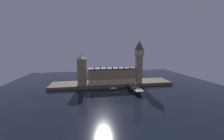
{
  "coord_description": "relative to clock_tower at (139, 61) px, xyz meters",
  "views": [
    {
      "loc": [
        -43.43,
        -206.84,
        67.84
      ],
      "look_at": [
        -3.7,
        20.0,
        31.13
      ],
      "focal_mm": 22.0,
      "sensor_mm": 36.0,
      "label": 1
    }
  ],
  "objects": [
    {
      "name": "pedestrian_far_rail",
      "position": [
        -22.67,
        -20.13,
        -38.67
      ],
      "size": [
        0.38,
        0.38,
        1.62
      ],
      "color": "black",
      "rests_on": "bridge"
    },
    {
      "name": "car_southbound_trail",
      "position": [
        -14.69,
        -17.94,
        -38.86
      ],
      "size": [
        2.12,
        4.41,
        1.41
      ],
      "color": "red",
      "rests_on": "bridge"
    },
    {
      "name": "boat_upstream",
      "position": [
        -50.8,
        -19.08,
        -44.47
      ],
      "size": [
        15.92,
        5.37,
        4.0
      ],
      "color": "#28282D",
      "rests_on": "ground_plane"
    },
    {
      "name": "street_lamp_mid",
      "position": [
        -11.63,
        -31.61,
        -35.35
      ],
      "size": [
        1.34,
        0.6,
        6.68
      ],
      "color": "#2D3333",
      "rests_on": "bridge"
    },
    {
      "name": "car_northbound_lead",
      "position": [
        -20.01,
        -26.52,
        -38.78
      ],
      "size": [
        2.09,
        4.15,
        1.59
      ],
      "color": "red",
      "rests_on": "bridge"
    },
    {
      "name": "street_lamp_near",
      "position": [
        -23.07,
        -46.33,
        -35.0
      ],
      "size": [
        1.34,
        0.6,
        7.25
      ],
      "color": "#2D3333",
      "rests_on": "bridge"
    },
    {
      "name": "car_northbound_trail",
      "position": [
        -20.01,
        -41.3,
        -38.81
      ],
      "size": [
        2.02,
        4.17,
        1.53
      ],
      "color": "#235633",
      "rests_on": "bridge"
    },
    {
      "name": "ground_plane",
      "position": [
        -46.71,
        -26.61,
        -45.93
      ],
      "size": [
        400.0,
        400.0,
        0.0
      ],
      "primitive_type": "plane",
      "color": "black"
    },
    {
      "name": "clock_tower",
      "position": [
        0.0,
        0.0,
        0.0
      ],
      "size": [
        12.56,
        12.67,
        76.58
      ],
      "color": "#9E845B",
      "rests_on": "embankment"
    },
    {
      "name": "car_southbound_lead",
      "position": [
        -14.69,
        -42.49,
        -38.78
      ],
      "size": [
        1.85,
        4.45,
        1.58
      ],
      "color": "yellow",
      "rests_on": "bridge"
    },
    {
      "name": "victoria_tower",
      "position": [
        -100.73,
        2.5,
        -15.68
      ],
      "size": [
        15.51,
        15.51,
        55.48
      ],
      "color": "#9E845B",
      "rests_on": "embankment"
    },
    {
      "name": "embankment",
      "position": [
        -46.71,
        12.39,
        -43.22
      ],
      "size": [
        220.0,
        42.0,
        5.41
      ],
      "color": "brown",
      "rests_on": "ground_plane"
    },
    {
      "name": "bridge",
      "position": [
        -17.35,
        -31.61,
        -41.17
      ],
      "size": [
        12.09,
        46.0,
        6.41
      ],
      "color": "#476656",
      "rests_on": "ground_plane"
    },
    {
      "name": "pedestrian_near_rail",
      "position": [
        -22.67,
        -39.98,
        -38.53
      ],
      "size": [
        0.38,
        0.38,
        1.86
      ],
      "color": "black",
      "rests_on": "bridge"
    },
    {
      "name": "parliament_hall",
      "position": [
        -49.12,
        4.23,
        -26.76
      ],
      "size": [
        82.37,
        21.04,
        33.13
      ],
      "color": "#9E845B",
      "rests_on": "embankment"
    },
    {
      "name": "street_lamp_far",
      "position": [
        -23.07,
        -16.89,
        -35.78
      ],
      "size": [
        1.34,
        0.6,
        5.98
      ],
      "color": "#2D3333",
      "rests_on": "bridge"
    }
  ]
}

